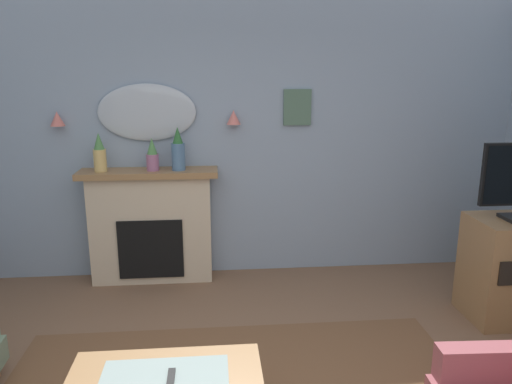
% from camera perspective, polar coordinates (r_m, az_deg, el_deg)
% --- Properties ---
extents(wall_back, '(7.02, 0.10, 2.90)m').
position_cam_1_polar(wall_back, '(5.06, -3.63, 6.44)').
color(wall_back, '#8C9EB2').
rests_on(wall_back, ground).
extents(fireplace, '(1.36, 0.36, 1.16)m').
position_cam_1_polar(fireplace, '(5.07, -12.11, -4.01)').
color(fireplace, beige).
rests_on(fireplace, ground).
extents(mantel_vase_centre, '(0.12, 0.12, 0.38)m').
position_cam_1_polar(mantel_vase_centre, '(4.95, -17.79, 4.24)').
color(mantel_vase_centre, tan).
rests_on(mantel_vase_centre, fireplace).
extents(mantel_vase_right, '(0.12, 0.12, 0.32)m').
position_cam_1_polar(mantel_vase_right, '(4.87, -12.00, 4.15)').
color(mantel_vase_right, '#9E6084').
rests_on(mantel_vase_right, fireplace).
extents(mantel_vase_left, '(0.13, 0.13, 0.43)m').
position_cam_1_polar(mantel_vase_left, '(4.84, -9.08, 4.72)').
color(mantel_vase_left, '#4C7093').
rests_on(mantel_vase_left, fireplace).
extents(wall_mirror, '(0.96, 0.06, 0.56)m').
position_cam_1_polar(wall_mirror, '(4.99, -12.59, 9.05)').
color(wall_mirror, '#B2BCC6').
extents(wall_sconce_left, '(0.14, 0.14, 0.14)m').
position_cam_1_polar(wall_sconce_left, '(5.12, -22.18, 7.92)').
color(wall_sconce_left, '#D17066').
extents(wall_sconce_right, '(0.14, 0.14, 0.14)m').
position_cam_1_polar(wall_sconce_right, '(4.91, -2.64, 8.70)').
color(wall_sconce_right, '#D17066').
extents(framed_picture, '(0.28, 0.03, 0.36)m').
position_cam_1_polar(framed_picture, '(5.03, 4.85, 9.82)').
color(framed_picture, '#4C6B56').
extents(tv_remote, '(0.04, 0.16, 0.02)m').
position_cam_1_polar(tv_remote, '(2.94, -9.89, -20.62)').
color(tv_remote, black).
rests_on(tv_remote, coffee_table).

